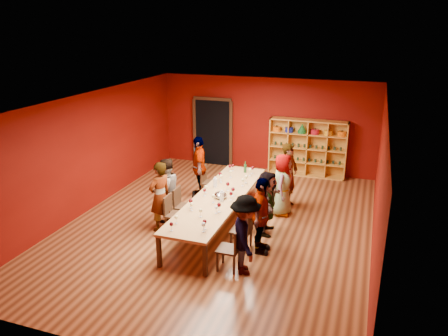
{
  "coord_description": "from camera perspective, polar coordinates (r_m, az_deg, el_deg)",
  "views": [
    {
      "loc": [
        3.23,
        -8.97,
        4.67
      ],
      "look_at": [
        -0.19,
        0.88,
        1.15
      ],
      "focal_mm": 35.0,
      "sensor_mm": 36.0,
      "label": 1
    }
  ],
  "objects": [
    {
      "name": "wine_bottle",
      "position": [
        11.88,
        2.78,
        -0.04
      ],
      "size": [
        0.09,
        0.09,
        0.31
      ],
      "color": "#163D1B",
      "rests_on": "tasting_table"
    },
    {
      "name": "wine_glass_23",
      "position": [
        8.58,
        -2.7,
        -7.43
      ],
      "size": [
        0.08,
        0.08,
        0.21
      ],
      "color": "silver",
      "rests_on": "tasting_table"
    },
    {
      "name": "chair_person_right_4",
      "position": [
        11.69,
        6.4,
        -2.4
      ],
      "size": [
        0.42,
        0.42,
        0.89
      ],
      "color": "black",
      "rests_on": "ground"
    },
    {
      "name": "wine_glass_8",
      "position": [
        11.76,
        3.73,
        -0.04
      ],
      "size": [
        0.09,
        0.09,
        0.22
      ],
      "color": "silver",
      "rests_on": "tasting_table"
    },
    {
      "name": "person_right_0",
      "position": [
        8.43,
        2.79,
        -8.71
      ],
      "size": [
        0.82,
        1.12,
        1.6
      ],
      "primitive_type": "imported",
      "rotation": [
        0.0,
        0.0,
        2.0
      ],
      "color": "#5279AA",
      "rests_on": "ground"
    },
    {
      "name": "wine_glass_22",
      "position": [
        11.08,
        2.89,
        -1.22
      ],
      "size": [
        0.09,
        0.09,
        0.22
      ],
      "color": "silver",
      "rests_on": "tasting_table"
    },
    {
      "name": "wine_glass_9",
      "position": [
        10.28,
        -2.56,
        -2.96
      ],
      "size": [
        0.08,
        0.08,
        0.19
      ],
      "color": "silver",
      "rests_on": "tasting_table"
    },
    {
      "name": "carafe_a",
      "position": [
        10.83,
        -1.15,
        -1.91
      ],
      "size": [
        0.11,
        0.11,
        0.26
      ],
      "color": "silver",
      "rests_on": "tasting_table"
    },
    {
      "name": "carafe_b",
      "position": [
        9.99,
        -0.28,
        -3.7
      ],
      "size": [
        0.12,
        0.12,
        0.27
      ],
      "color": "silver",
      "rests_on": "tasting_table"
    },
    {
      "name": "wine_glass_13",
      "position": [
        10.04,
        0.92,
        -3.41
      ],
      "size": [
        0.08,
        0.08,
        0.21
      ],
      "color": "silver",
      "rests_on": "tasting_table"
    },
    {
      "name": "wine_glass_15",
      "position": [
        10.48,
        -2.38,
        -2.54
      ],
      "size": [
        0.08,
        0.08,
        0.19
      ],
      "color": "silver",
      "rests_on": "tasting_table"
    },
    {
      "name": "person_right_3",
      "position": [
        11.0,
        7.65,
        -2.18
      ],
      "size": [
        0.43,
        0.78,
        1.59
      ],
      "primitive_type": "imported",
      "rotation": [
        0.0,
        0.0,
        1.58
      ],
      "color": "silver",
      "rests_on": "ground"
    },
    {
      "name": "wine_glass_18",
      "position": [
        9.89,
        -1.4,
        -3.75
      ],
      "size": [
        0.09,
        0.09,
        0.21
      ],
      "color": "silver",
      "rests_on": "tasting_table"
    },
    {
      "name": "wine_glass_5",
      "position": [
        10.89,
        2.46,
        -1.64
      ],
      "size": [
        0.08,
        0.08,
        0.2
      ],
      "color": "silver",
      "rests_on": "tasting_table"
    },
    {
      "name": "person_right_2",
      "position": [
        10.01,
        5.66,
        -4.51
      ],
      "size": [
        0.53,
        1.42,
        1.5
      ],
      "primitive_type": "imported",
      "rotation": [
        0.0,
        0.0,
        1.67
      ],
      "color": "#5B86BC",
      "rests_on": "ground"
    },
    {
      "name": "chair_person_left_4",
      "position": [
        12.07,
        -2.19,
        -1.6
      ],
      "size": [
        0.42,
        0.42,
        0.89
      ],
      "color": "black",
      "rests_on": "ground"
    },
    {
      "name": "wine_glass_2",
      "position": [
        8.68,
        -2.54,
        -7.08
      ],
      "size": [
        0.09,
        0.09,
        0.21
      ],
      "color": "silver",
      "rests_on": "tasting_table"
    },
    {
      "name": "wine_glass_14",
      "position": [
        12.0,
        1.15,
        0.26
      ],
      "size": [
        0.08,
        0.08,
        0.19
      ],
      "color": "silver",
      "rests_on": "tasting_table"
    },
    {
      "name": "wine_glass_17",
      "position": [
        9.65,
        -4.35,
        -4.38
      ],
      "size": [
        0.09,
        0.09,
        0.22
      ],
      "color": "silver",
      "rests_on": "tasting_table"
    },
    {
      "name": "room_shell",
      "position": [
        10.05,
        -0.65,
        0.26
      ],
      "size": [
        7.1,
        9.1,
        3.04
      ],
      "color": "brown",
      "rests_on": "ground"
    },
    {
      "name": "wine_glass_21",
      "position": [
        11.92,
        0.77,
        0.2
      ],
      "size": [
        0.08,
        0.08,
        0.21
      ],
      "color": "silver",
      "rests_on": "tasting_table"
    },
    {
      "name": "person_left_2",
      "position": [
        10.64,
        -7.57,
        -2.89
      ],
      "size": [
        0.7,
        0.88,
        1.59
      ],
      "primitive_type": "imported",
      "rotation": [
        0.0,
        0.0,
        -1.99
      ],
      "color": "#141838",
      "rests_on": "ground"
    },
    {
      "name": "chair_person_right_1",
      "position": [
        9.36,
        2.75,
        -7.86
      ],
      "size": [
        0.42,
        0.42,
        0.89
      ],
      "color": "black",
      "rests_on": "ground"
    },
    {
      "name": "wine_glass_6",
      "position": [
        11.48,
        0.88,
        -0.56
      ],
      "size": [
        0.08,
        0.08,
        0.2
      ],
      "color": "silver",
      "rests_on": "tasting_table"
    },
    {
      "name": "chair_person_left_1",
      "position": [
        10.18,
        -6.75,
        -5.7
      ],
      "size": [
        0.42,
        0.42,
        0.89
      ],
      "color": "black",
      "rests_on": "ground"
    },
    {
      "name": "wine_glass_16",
      "position": [
        9.53,
        -4.24,
        -4.79
      ],
      "size": [
        0.08,
        0.08,
        0.19
      ],
      "color": "silver",
      "rests_on": "tasting_table"
    },
    {
      "name": "doorway",
      "position": [
        14.76,
        -1.41,
        4.73
      ],
      "size": [
        1.4,
        0.17,
        2.3
      ],
      "color": "black",
      "rests_on": "ground"
    },
    {
      "name": "chair_person_right_3",
      "position": [
        11.17,
        5.74,
        -3.39
      ],
      "size": [
        0.42,
        0.42,
        0.89
      ],
      "color": "black",
      "rests_on": "ground"
    },
    {
      "name": "wine_glass_3",
      "position": [
        8.68,
        -6.89,
        -7.34
      ],
      "size": [
        0.08,
        0.08,
        0.19
      ],
      "color": "silver",
      "rests_on": "tasting_table"
    },
    {
      "name": "wine_glass_19",
      "position": [
        9.37,
        -1.03,
        -5.19
      ],
      "size": [
        0.08,
        0.08,
        0.19
      ],
      "color": "silver",
      "rests_on": "tasting_table"
    },
    {
      "name": "wine_glass_1",
      "position": [
        8.97,
        -6.27,
        -6.45
      ],
      "size": [
        0.07,
        0.07,
        0.19
      ],
      "color": "silver",
      "rests_on": "tasting_table"
    },
    {
      "name": "tasting_table",
      "position": [
        10.33,
        -0.63,
        -3.96
      ],
      "size": [
        1.1,
        4.5,
        0.75
      ],
      "color": "#AB7E47",
      "rests_on": "ground"
    },
    {
      "name": "wine_glass_0",
      "position": [
        10.26,
        1.19,
        -2.86
      ],
      "size": [
        0.09,
        0.09,
        0.22
      ],
      "color": "silver",
      "rests_on": "tasting_table"
    },
    {
      "name": "wine_glass_4",
      "position": [
        11.12,
        -0.4,
        -1.14
      ],
      "size": [
        0.09,
        0.09,
        0.21
      ],
      "color": "silver",
      "rests_on": "tasting_table"
    },
    {
      "name": "wine_glass_11",
      "position": [
        11.62,
        3.42,
        -0.29
      ],
      "size": [
        0.09,
        0.09,
        0.22
      ],
      "color": "silver",
      "rests_on": "tasting_table"
    },
    {
      "name": "person_left_1",
      "position": [
        10.17,
        -8.36,
        -3.71
      ],
      "size": [
        0.65,
        0.73,
        1.67
      ],
      "primitive_type": "imported",
      "rotation": [
        0.0,
        0.0,
        -1.97
      ],
      "color": "#5077A5",
      "rests_on": "ground"
    },
    {
      "name": "wine_glass_20",
      "position": [
        9.21,
        -3.07,
        -5.61
      ],
      "size": [
        0.08,
        0.08,
        0.2
      ],
      "color": "silver",
      "rests_on": "tasting_table"
    },
    {
      "name": "chair_person_right_0",
      "position": [
        8.64,
        1.11,
        -10.26
      ],
      "size": [
        0.42,
        0.42,
        0.89
      ],
      "color": "black",
      "rests_on": "ground"
    },
    {
      "name": "wine_glass_12",
      "position": [
        11.29,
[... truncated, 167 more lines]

